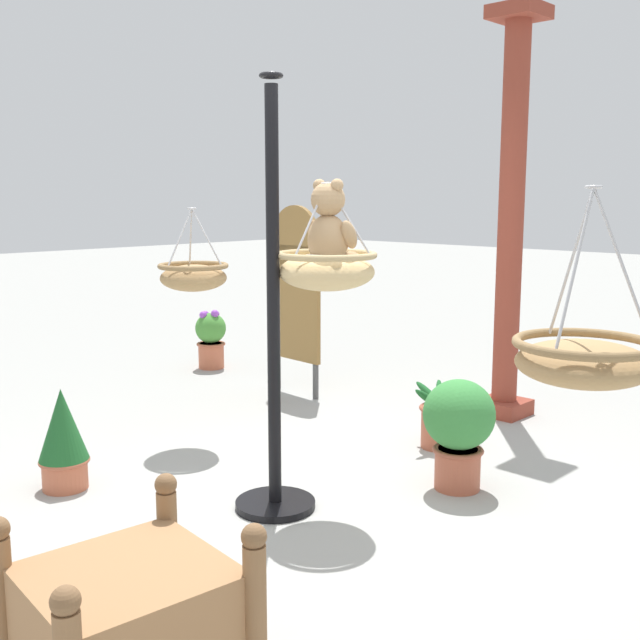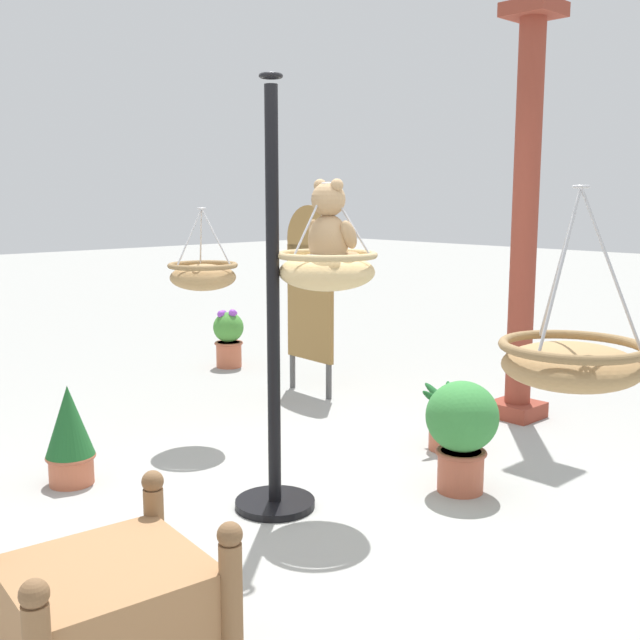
# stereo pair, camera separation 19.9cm
# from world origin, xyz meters

# --- Properties ---
(ground_plane) EXTENTS (40.00, 40.00, 0.00)m
(ground_plane) POSITION_xyz_m (0.00, 0.00, 0.00)
(ground_plane) COLOR #9E9E99
(display_pole_central) EXTENTS (0.44, 0.44, 2.31)m
(display_pole_central) POSITION_xyz_m (-0.14, -0.18, 0.70)
(display_pole_central) COLOR black
(display_pole_central) RESTS_ON ground
(hanging_basket_with_teddy) EXTENTS (0.54, 0.54, 0.57)m
(hanging_basket_with_teddy) POSITION_xyz_m (0.01, 0.07, 1.31)
(hanging_basket_with_teddy) COLOR tan
(teddy_bear) EXTENTS (0.32, 0.29, 0.47)m
(teddy_bear) POSITION_xyz_m (0.01, 0.10, 1.52)
(teddy_bear) COLOR tan
(hanging_basket_left_high) EXTENTS (0.48, 0.48, 0.57)m
(hanging_basket_left_high) POSITION_xyz_m (-1.44, 0.27, 1.16)
(hanging_basket_left_high) COLOR #A37F51
(hanging_basket_right_low) EXTENTS (0.53, 0.53, 0.74)m
(hanging_basket_right_low) POSITION_xyz_m (1.57, -0.17, 1.09)
(hanging_basket_right_low) COLOR #A37F51
(greenhouse_pillar_left) EXTENTS (0.37, 0.37, 3.06)m
(greenhouse_pillar_left) POSITION_xyz_m (-0.18, 2.31, 1.48)
(greenhouse_pillar_left) COLOR brown
(greenhouse_pillar_left) RESTS_ON ground
(wooden_planter_box) EXTENTS (0.76, 0.79, 0.63)m
(wooden_planter_box) POSITION_xyz_m (0.66, -1.60, 0.25)
(wooden_planter_box) COLOR #9E7047
(wooden_planter_box) RESTS_ON ground
(potted_plant_flowering_red) EXTENTS (0.29, 0.29, 0.60)m
(potted_plant_flowering_red) POSITION_xyz_m (-1.23, -0.84, 0.30)
(potted_plant_flowering_red) COLOR #BC6042
(potted_plant_flowering_red) RESTS_ON ground
(potted_plant_bushy_green) EXTENTS (0.42, 0.42, 0.65)m
(potted_plant_bushy_green) POSITION_xyz_m (0.42, 0.76, 0.38)
(potted_plant_bushy_green) COLOR #AD563D
(potted_plant_bushy_green) RESTS_ON ground
(potted_plant_small_succulent) EXTENTS (0.30, 0.30, 0.59)m
(potted_plant_small_succulent) POSITION_xyz_m (-3.15, 1.74, 0.30)
(potted_plant_small_succulent) COLOR #BC6042
(potted_plant_small_succulent) RESTS_ON ground
(potted_plant_conical_shrub) EXTENTS (0.48, 0.42, 0.45)m
(potted_plant_conical_shrub) POSITION_xyz_m (-0.08, 1.30, 0.19)
(potted_plant_conical_shrub) COLOR #AD563D
(potted_plant_conical_shrub) RESTS_ON ground
(display_sign_board) EXTENTS (0.58, 0.08, 1.62)m
(display_sign_board) POSITION_xyz_m (-1.83, 1.63, 0.96)
(display_sign_board) COLOR olive
(display_sign_board) RESTS_ON ground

